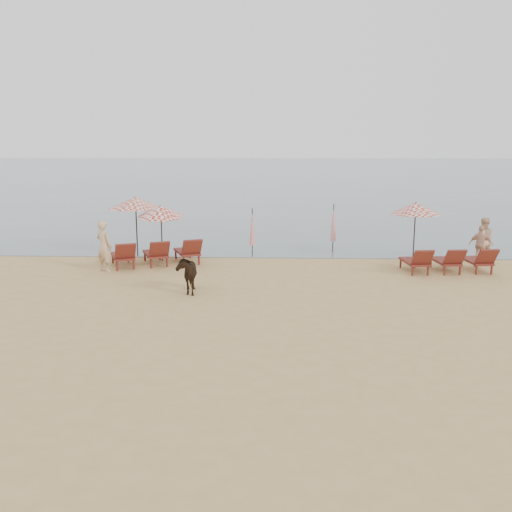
{
  "coord_description": "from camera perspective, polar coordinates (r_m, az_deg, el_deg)",
  "views": [
    {
      "loc": [
        0.68,
        -13.0,
        4.73
      ],
      "look_at": [
        0.0,
        5.0,
        1.1
      ],
      "focal_mm": 40.0,
      "sensor_mm": 36.0,
      "label": 1
    }
  ],
  "objects": [
    {
      "name": "sea",
      "position": [
        93.12,
        1.77,
        8.49
      ],
      "size": [
        160.0,
        140.0,
        0.06
      ],
      "primitive_type": "cube",
      "color": "#51606B",
      "rests_on": "ground"
    },
    {
      "name": "ground",
      "position": [
        13.85,
        -0.79,
        -8.58
      ],
      "size": [
        120.0,
        120.0,
        0.0
      ],
      "primitive_type": "plane",
      "color": "tan",
      "rests_on": "ground"
    },
    {
      "name": "lounger_cluster_left",
      "position": [
        22.38,
        -9.91,
        0.33
      ],
      "size": [
        3.75,
        3.02,
        0.72
      ],
      "rotation": [
        0.0,
        0.0,
        0.39
      ],
      "color": "maroon",
      "rests_on": "ground"
    },
    {
      "name": "umbrella_open_left_a",
      "position": [
        24.08,
        -11.95,
        5.23
      ],
      "size": [
        2.2,
        2.2,
        2.5
      ],
      "rotation": [
        0.0,
        0.0,
        0.12
      ],
      "color": "black",
      "rests_on": "ground"
    },
    {
      "name": "lounger_cluster_right",
      "position": [
        21.98,
        18.65,
        -0.4
      ],
      "size": [
        3.23,
        2.12,
        0.67
      ],
      "rotation": [
        0.0,
        0.0,
        0.11
      ],
      "color": "maroon",
      "rests_on": "ground"
    },
    {
      "name": "umbrella_open_left_b",
      "position": [
        23.02,
        -9.49,
        4.45
      ],
      "size": [
        1.82,
        1.85,
        2.32
      ],
      "rotation": [
        0.0,
        0.0,
        0.31
      ],
      "color": "black",
      "rests_on": "ground"
    },
    {
      "name": "umbrella_closed_right",
      "position": [
        24.73,
        7.74,
        3.31
      ],
      "size": [
        0.26,
        0.26,
        2.11
      ],
      "rotation": [
        0.0,
        0.0,
        0.07
      ],
      "color": "black",
      "rests_on": "ground"
    },
    {
      "name": "beachgoer_right_a",
      "position": [
        24.26,
        21.73,
        1.5
      ],
      "size": [
        0.95,
        0.78,
        1.8
      ],
      "primitive_type": "imported",
      "rotation": [
        0.0,
        0.0,
        3.26
      ],
      "color": "#DFB18B",
      "rests_on": "ground"
    },
    {
      "name": "umbrella_open_right",
      "position": [
        23.17,
        15.68,
        4.6
      ],
      "size": [
        1.97,
        1.97,
        2.4
      ],
      "rotation": [
        0.0,
        0.0,
        -0.04
      ],
      "color": "black",
      "rests_on": "ground"
    },
    {
      "name": "cow",
      "position": [
        18.22,
        -6.99,
        -1.73
      ],
      "size": [
        0.93,
        1.57,
        1.24
      ],
      "primitive_type": "imported",
      "rotation": [
        0.0,
        0.0,
        0.18
      ],
      "color": "black",
      "rests_on": "ground"
    },
    {
      "name": "umbrella_closed_left",
      "position": [
        23.66,
        -0.37,
        2.92
      ],
      "size": [
        0.25,
        0.25,
        2.02
      ],
      "rotation": [
        0.0,
        0.0,
        0.41
      ],
      "color": "black",
      "rests_on": "ground"
    },
    {
      "name": "beachgoer_right_b",
      "position": [
        24.07,
        21.56,
        1.09
      ],
      "size": [
        0.95,
        0.61,
        1.51
      ],
      "primitive_type": "imported",
      "rotation": [
        0.0,
        0.0,
        2.85
      ],
      "color": "#D9A687",
      "rests_on": "ground"
    },
    {
      "name": "beachgoer_left",
      "position": [
        21.72,
        -14.96,
        0.98
      ],
      "size": [
        0.83,
        0.75,
        1.9
      ],
      "primitive_type": "imported",
      "rotation": [
        0.0,
        0.0,
        2.6
      ],
      "color": "tan",
      "rests_on": "ground"
    }
  ]
}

